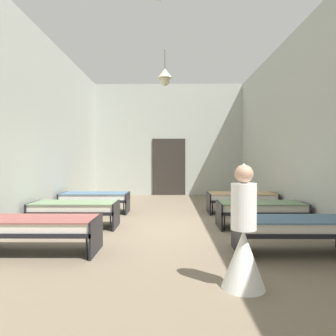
% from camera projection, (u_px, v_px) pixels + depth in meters
% --- Properties ---
extents(ground_plane, '(6.86, 13.36, 0.10)m').
position_uv_depth(ground_plane, '(168.00, 230.00, 7.01)').
color(ground_plane, '#7A6B56').
extents(room_shell, '(6.66, 12.96, 4.72)m').
position_uv_depth(room_shell, '(168.00, 128.00, 8.31)').
color(room_shell, '#B2B7AD').
rests_on(room_shell, ground).
extents(bed_left_row_0, '(1.90, 0.84, 0.57)m').
position_uv_depth(bed_left_row_0, '(39.00, 226.00, 5.11)').
color(bed_left_row_0, black).
rests_on(bed_left_row_0, ground).
extents(bed_right_row_0, '(1.90, 0.84, 0.57)m').
position_uv_depth(bed_right_row_0, '(295.00, 226.00, 5.09)').
color(bed_right_row_0, black).
rests_on(bed_right_row_0, ground).
extents(bed_left_row_1, '(1.90, 0.84, 0.57)m').
position_uv_depth(bed_left_row_1, '(75.00, 208.00, 7.01)').
color(bed_left_row_1, black).
rests_on(bed_left_row_1, ground).
extents(bed_right_row_1, '(1.90, 0.84, 0.57)m').
position_uv_depth(bed_right_row_1, '(261.00, 208.00, 6.98)').
color(bed_right_row_1, black).
rests_on(bed_right_row_1, ground).
extents(bed_left_row_2, '(1.90, 0.84, 0.57)m').
position_uv_depth(bed_left_row_2, '(95.00, 198.00, 8.91)').
color(bed_left_row_2, black).
rests_on(bed_left_row_2, ground).
extents(bed_right_row_2, '(1.90, 0.84, 0.57)m').
position_uv_depth(bed_right_row_2, '(241.00, 198.00, 8.88)').
color(bed_right_row_2, black).
rests_on(bed_right_row_2, ground).
extents(nurse_near_aisle, '(0.52, 0.52, 1.49)m').
position_uv_depth(nurse_near_aisle, '(243.00, 244.00, 3.71)').
color(nurse_near_aisle, white).
rests_on(nurse_near_aisle, ground).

